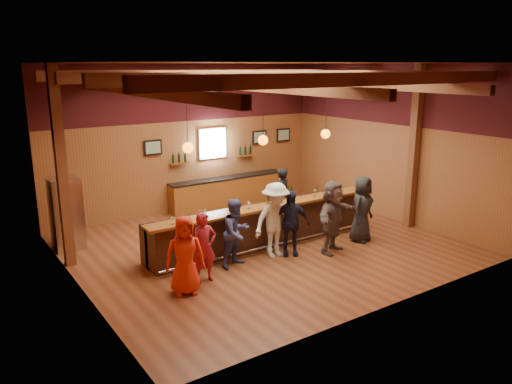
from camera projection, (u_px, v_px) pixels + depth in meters
room at (262, 119)px, 11.90m from camera, size 9.04×9.00×4.52m
bar_counter at (260, 225)px, 12.65m from camera, size 6.30×1.07×1.11m
back_bar_cabinet at (228, 191)px, 16.17m from camera, size 4.00×0.52×0.95m
window at (212, 143)px, 15.74m from camera, size 0.95×0.09×0.95m
framed_pictures at (236, 140)px, 16.19m from camera, size 5.35×0.05×0.45m
wine_shelves at (214, 157)px, 15.79m from camera, size 3.00×0.18×0.30m
pendant_lights at (263, 140)px, 11.97m from camera, size 4.24×0.24×1.37m
stainless_fridge at (66, 214)px, 12.29m from camera, size 0.70×0.70×1.80m
customer_orange at (185, 255)px, 9.87m from camera, size 0.91×0.74×1.61m
customer_redvest at (204, 247)px, 10.43m from camera, size 0.56×0.38×1.50m
customer_denim at (236, 233)px, 11.24m from camera, size 0.89×0.77×1.57m
customer_white at (275, 220)px, 11.76m from camera, size 1.17×0.68×1.81m
customer_navy at (290, 223)px, 11.88m from camera, size 1.01×0.80×1.60m
customer_brown at (333, 217)px, 12.04m from camera, size 1.74×1.11×1.79m
customer_dark at (362, 209)px, 12.84m from camera, size 0.98×0.80×1.72m
bartender at (281, 197)px, 14.09m from camera, size 0.65×0.46×1.67m
ice_bucket at (270, 200)px, 12.32m from camera, size 0.21×0.21×0.23m
bottle_a at (288, 194)px, 12.74m from camera, size 0.08×0.08×0.35m
bottle_b at (291, 194)px, 12.75m from camera, size 0.08×0.08×0.36m
glass_a at (173, 219)px, 10.77m from camera, size 0.07×0.07×0.17m
glass_b at (200, 212)px, 11.22m from camera, size 0.09×0.09×0.19m
glass_c at (205, 211)px, 11.38m from camera, size 0.07×0.07×0.16m
glass_d at (234, 207)px, 11.60m from camera, size 0.09×0.09×0.19m
glass_e at (249, 203)px, 11.95m from camera, size 0.08×0.08×0.19m
glass_f at (291, 196)px, 12.55m from camera, size 0.08×0.08×0.19m
glass_g at (315, 191)px, 13.06m from camera, size 0.09×0.09×0.19m
glass_h at (328, 189)px, 13.34m from camera, size 0.08×0.08×0.18m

